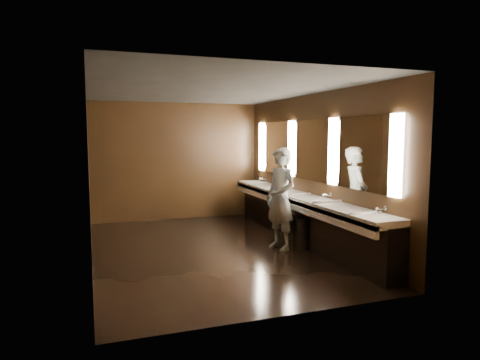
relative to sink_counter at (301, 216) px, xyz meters
name	(u,v)px	position (x,y,z in m)	size (l,w,h in m)	color
floor	(211,249)	(-1.79, 0.00, -0.50)	(6.00, 6.00, 0.00)	black
ceiling	(210,90)	(-1.79, 0.00, 2.30)	(4.00, 6.00, 0.02)	#2D2D2B
wall_back	(177,161)	(-1.79, 3.00, 0.90)	(4.00, 0.02, 2.80)	black
wall_front	(284,193)	(-1.79, -3.00, 0.90)	(4.00, 0.02, 2.80)	black
wall_left	(89,175)	(-3.79, 0.00, 0.90)	(0.02, 6.00, 2.80)	black
wall_right	(311,168)	(0.21, 0.00, 0.90)	(0.02, 6.00, 2.80)	black
sink_counter	(301,216)	(0.00, 0.00, 0.00)	(0.55, 5.40, 1.01)	black
mirror_band	(311,150)	(0.19, 0.00, 1.25)	(0.06, 5.03, 1.15)	white
person	(281,199)	(-0.60, -0.37, 0.41)	(0.66, 0.43, 1.81)	#90C1D6
trash_bin	(302,233)	(-0.22, -0.46, -0.21)	(0.36, 0.36, 0.56)	black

